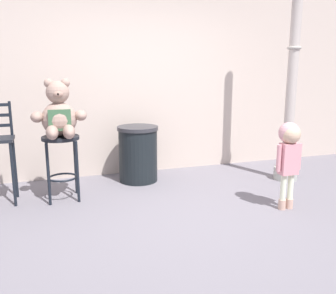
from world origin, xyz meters
TOP-DOWN VIEW (x-y plane):
  - ground_plane at (0.00, 0.00)m, footprint 24.00×24.00m
  - building_wall at (0.00, 2.17)m, footprint 7.46×0.30m
  - bar_stool_with_teddy at (-1.14, 1.15)m, footprint 0.43×0.43m
  - teddy_bear at (-1.14, 1.12)m, footprint 0.62×0.55m
  - child_walking at (1.19, 0.05)m, footprint 0.31×0.25m
  - trash_bin at (-0.12, 1.58)m, footprint 0.56×0.56m
  - lamppost at (1.87, 0.99)m, footprint 0.32×0.32m

SIDE VIEW (x-z plane):
  - ground_plane at x=0.00m, z-range 0.00..0.00m
  - trash_bin at x=-0.12m, z-range 0.00..0.77m
  - bar_stool_with_teddy at x=-1.14m, z-range 0.17..0.94m
  - child_walking at x=1.19m, z-range 0.22..1.19m
  - teddy_bear at x=-1.14m, z-range 0.68..1.34m
  - lamppost at x=1.87m, z-range -0.30..2.82m
  - building_wall at x=0.00m, z-range 0.00..3.69m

